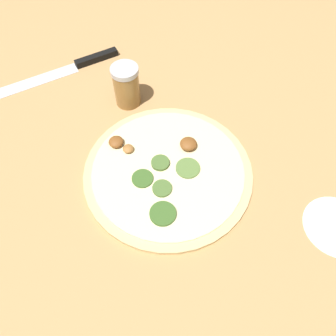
% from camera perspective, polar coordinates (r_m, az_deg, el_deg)
% --- Properties ---
extents(ground_plane, '(3.00, 3.00, 0.00)m').
position_cam_1_polar(ground_plane, '(0.71, 0.00, -0.93)').
color(ground_plane, tan).
extents(pizza, '(0.36, 0.36, 0.03)m').
position_cam_1_polar(pizza, '(0.71, -0.08, -0.55)').
color(pizza, '#D6B77A').
rests_on(pizza, ground_plane).
extents(knife, '(0.23, 0.31, 0.02)m').
position_cam_1_polar(knife, '(0.97, -15.84, 16.73)').
color(knife, silver).
rests_on(knife, ground_plane).
extents(spice_jar, '(0.07, 0.07, 0.11)m').
position_cam_1_polar(spice_jar, '(0.82, -7.24, 14.04)').
color(spice_jar, olive).
rests_on(spice_jar, ground_plane).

